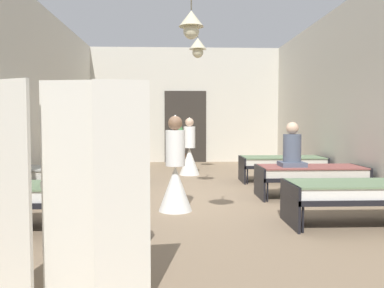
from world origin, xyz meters
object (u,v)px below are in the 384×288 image
(patient_seated_secondary, at_px, (292,150))
(bed_right_row_2, at_px, (282,163))
(bed_right_row_0, at_px, (359,192))
(bed_right_row_1, at_px, (310,173))
(potted_plant, at_px, (180,138))
(bed_left_row_2, at_px, (97,163))
(nurse_near_aisle, at_px, (189,154))
(bed_left_row_1, at_px, (75,175))
(nurse_mid_aisle, at_px, (175,177))
(patient_seated_primary, at_px, (63,162))
(privacy_screen, at_px, (67,193))
(nurse_far_aisle, at_px, (114,212))
(bed_left_row_0, at_px, (38,195))

(patient_seated_secondary, bearing_deg, bed_right_row_2, 79.67)
(bed_right_row_0, bearing_deg, bed_right_row_1, 90.00)
(potted_plant, bearing_deg, bed_left_row_2, -120.39)
(bed_right_row_2, relative_size, nurse_near_aisle, 1.28)
(bed_left_row_1, relative_size, nurse_near_aisle, 1.28)
(bed_right_row_2, bearing_deg, nurse_mid_aisle, -130.55)
(bed_left_row_1, bearing_deg, nurse_mid_aisle, -28.66)
(patient_seated_primary, bearing_deg, bed_right_row_0, 1.30)
(bed_right_row_0, height_order, bed_left_row_2, same)
(bed_right_row_0, relative_size, privacy_screen, 1.12)
(bed_right_row_0, bearing_deg, nurse_near_aisle, 112.58)
(bed_left_row_1, bearing_deg, bed_right_row_1, 0.00)
(patient_seated_secondary, bearing_deg, nurse_mid_aisle, -155.75)
(bed_left_row_1, bearing_deg, patient_seated_secondary, -0.29)
(bed_right_row_0, bearing_deg, bed_right_row_2, 90.00)
(bed_left_row_2, distance_m, patient_seated_secondary, 4.34)
(nurse_far_aisle, bearing_deg, potted_plant, -81.55)
(bed_right_row_0, xyz_separation_m, nurse_far_aisle, (-3.04, -1.41, 0.09))
(bed_left_row_0, xyz_separation_m, patient_seated_primary, (0.35, -0.09, 0.43))
(bed_left_row_0, height_order, patient_seated_primary, patient_seated_primary)
(nurse_near_aisle, xyz_separation_m, patient_seated_secondary, (1.74, -3.14, 0.34))
(bed_right_row_2, bearing_deg, bed_left_row_0, -138.03)
(nurse_near_aisle, height_order, potted_plant, nurse_near_aisle)
(patient_seated_primary, relative_size, patient_seated_secondary, 1.00)
(nurse_mid_aisle, bearing_deg, bed_right_row_1, 32.43)
(potted_plant, bearing_deg, nurse_far_aisle, -94.88)
(bed_right_row_1, height_order, patient_seated_secondary, patient_seated_secondary)
(bed_left_row_1, bearing_deg, bed_left_row_0, -90.00)
(potted_plant, bearing_deg, bed_right_row_2, -54.51)
(bed_left_row_0, bearing_deg, patient_seated_secondary, 25.89)
(privacy_screen, bearing_deg, nurse_far_aisle, 81.51)
(nurse_mid_aisle, height_order, nurse_far_aisle, same)
(nurse_mid_aisle, bearing_deg, nurse_near_aisle, 95.82)
(bed_right_row_1, xyz_separation_m, privacy_screen, (-3.27, -4.05, 0.41))
(bed_right_row_2, height_order, patient_seated_primary, patient_seated_primary)
(bed_left_row_1, xyz_separation_m, nurse_near_aisle, (2.14, 3.12, 0.09))
(bed_left_row_2, xyz_separation_m, potted_plant, (1.91, 3.25, 0.43))
(bed_left_row_0, distance_m, nurse_near_aisle, 5.46)
(bed_right_row_1, bearing_deg, patient_seated_secondary, -176.79)
(bed_right_row_0, xyz_separation_m, nurse_mid_aisle, (-2.45, 0.93, 0.09))
(bed_left_row_0, height_order, nurse_mid_aisle, nurse_mid_aisle)
(nurse_far_aisle, distance_m, patient_seated_primary, 1.60)
(patient_seated_primary, bearing_deg, bed_left_row_2, 95.14)
(bed_left_row_1, distance_m, privacy_screen, 4.18)
(bed_right_row_2, height_order, potted_plant, potted_plant)
(potted_plant, bearing_deg, bed_right_row_1, -65.77)
(bed_left_row_2, height_order, potted_plant, potted_plant)
(nurse_near_aisle, height_order, patient_seated_secondary, nurse_near_aisle)
(bed_right_row_0, height_order, bed_left_row_1, same)
(bed_right_row_2, distance_m, patient_seated_primary, 5.51)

